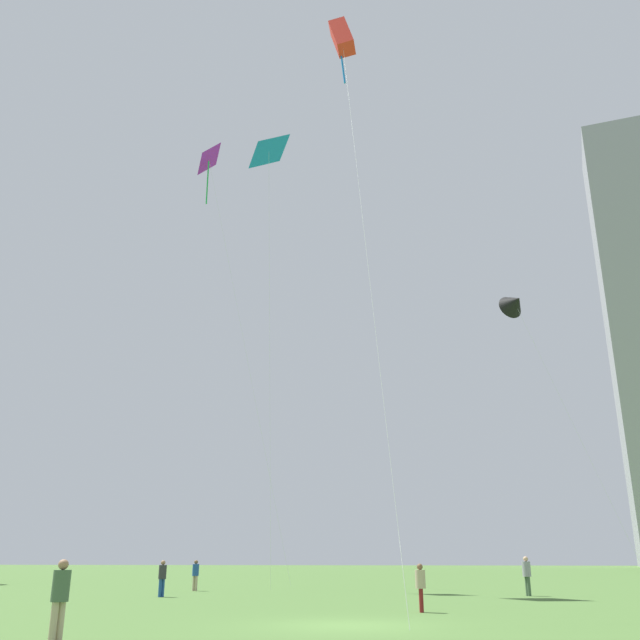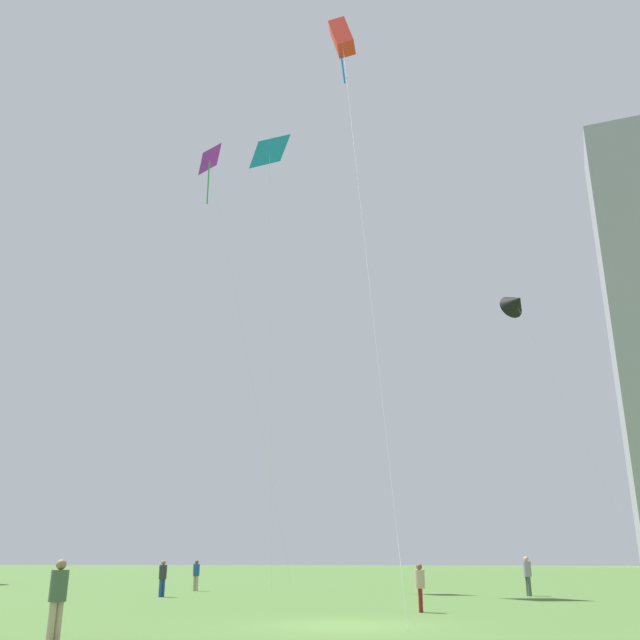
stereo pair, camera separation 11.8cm
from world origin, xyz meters
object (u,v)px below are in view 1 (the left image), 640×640
person_standing_6 (196,573)px  kite_flying_3 (342,38)px  kite_flying_0 (269,153)px  kite_flying_5 (515,303)px  person_standing_4 (60,594)px  person_standing_2 (527,573)px  person_standing_3 (162,576)px  person_standing_1 (421,584)px  kite_flying_2 (209,165)px

person_standing_6 → kite_flying_3: size_ratio=0.05×
kite_flying_0 → kite_flying_5: size_ratio=1.42×
person_standing_4 → kite_flying_0: kite_flying_0 is taller
person_standing_4 → person_standing_2: bearing=174.5°
person_standing_2 → person_standing_3: bearing=-99.5°
person_standing_1 → kite_flying_3: size_ratio=0.05×
person_standing_4 → kite_flying_3: 31.57m
kite_flying_3 → kite_flying_2: bearing=129.5°
person_standing_1 → person_standing_2: size_ratio=0.87×
kite_flying_0 → person_standing_1: bearing=-59.0°
kite_flying_0 → person_standing_6: bearing=-175.3°
person_standing_6 → kite_flying_3: bearing=-22.8°
person_standing_1 → person_standing_6: size_ratio=0.97×
person_standing_1 → kite_flying_5: 29.60m
person_standing_2 → person_standing_4: person_standing_2 is taller
person_standing_2 → kite_flying_3: (-8.13, -5.88, 27.32)m
person_standing_6 → kite_flying_2: (-1.98, 4.48, 28.60)m
kite_flying_0 → kite_flying_2: kite_flying_2 is taller
person_standing_6 → kite_flying_2: 29.02m
kite_flying_0 → person_standing_2: bearing=-14.0°
person_standing_3 → person_standing_6: bearing=32.2°
person_standing_3 → person_standing_4: person_standing_4 is taller
person_standing_2 → kite_flying_5: kite_flying_5 is taller
person_standing_1 → kite_flying_0: size_ratio=0.05×
person_standing_2 → kite_flying_3: bearing=-73.2°
person_standing_1 → person_standing_2: person_standing_2 is taller
person_standing_6 → person_standing_3: bearing=-66.4°
person_standing_1 → person_standing_3: bearing=54.8°
person_standing_1 → kite_flying_0: kite_flying_0 is taller
person_standing_4 → kite_flying_5: size_ratio=0.09×
person_standing_1 → person_standing_2: 12.12m
kite_flying_2 → person_standing_1: bearing=-53.0°
person_standing_4 → kite_flying_3: bearing=-172.1°
person_standing_3 → person_standing_4: (3.76, -17.86, 0.06)m
person_standing_2 → kite_flying_3: size_ratio=0.06×
person_standing_2 → person_standing_3: 17.36m
person_standing_4 → kite_flying_2: (-5.92, 28.39, 28.53)m
person_standing_4 → kite_flying_5: (15.98, 31.96, 17.88)m
person_standing_4 → kite_flying_5: 39.96m
person_standing_6 → kite_flying_0: size_ratio=0.06×
person_standing_4 → kite_flying_2: kite_flying_2 is taller
person_standing_3 → kite_flying_3: size_ratio=0.05×
person_standing_6 → kite_flying_3: kite_flying_3 is taller
person_standing_3 → kite_flying_2: kite_flying_2 is taller
kite_flying_3 → person_standing_1: bearing=-60.5°
person_standing_4 → kite_flying_2: bearing=-140.9°
kite_flying_0 → kite_flying_5: 20.19m
person_standing_1 → person_standing_6: person_standing_6 is taller
person_standing_3 → person_standing_2: bearing=-50.0°
person_standing_2 → kite_flying_0: bearing=-123.0°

